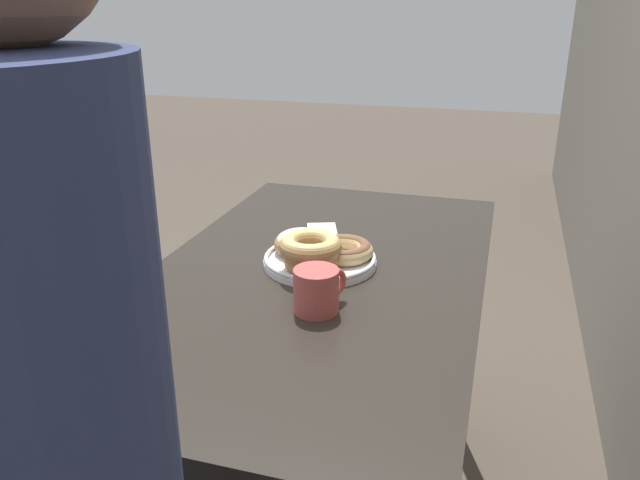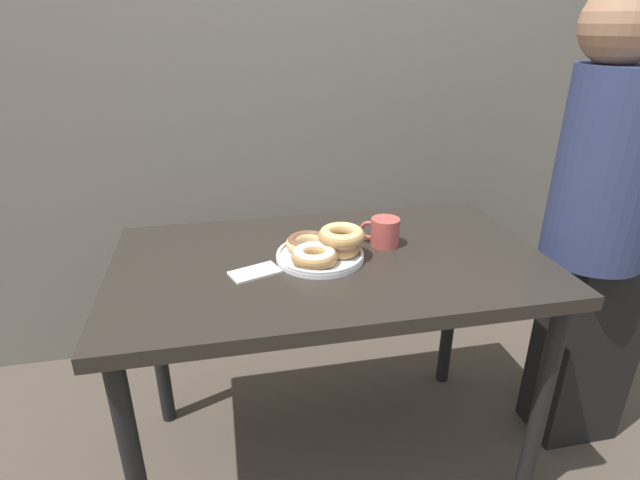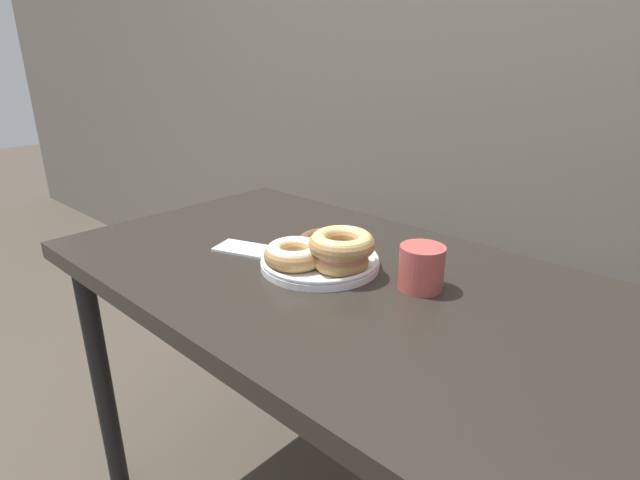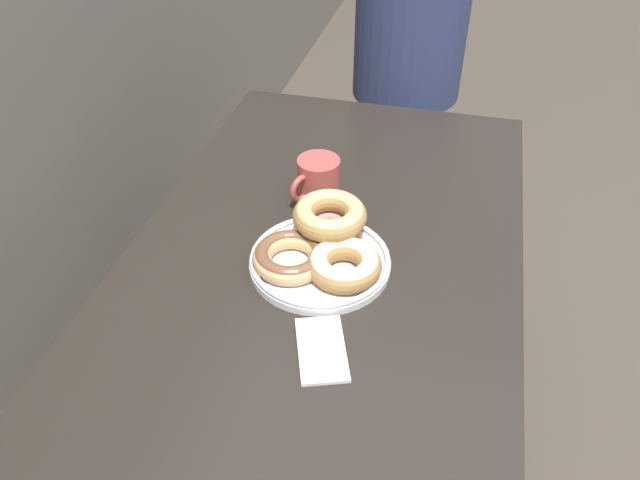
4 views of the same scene
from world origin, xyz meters
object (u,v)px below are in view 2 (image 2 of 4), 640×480
object	(u,v)px
dining_table	(330,284)
napkin	(255,272)
donut_plate	(324,247)
coffee_mug	(384,232)
person_figure	(600,232)

from	to	relation	value
dining_table	napkin	world-z (taller)	napkin
donut_plate	coffee_mug	distance (m)	0.21
dining_table	donut_plate	distance (m)	0.12
donut_plate	napkin	size ratio (longest dim) A/B	1.81
dining_table	donut_plate	bearing A→B (deg)	-166.18
donut_plate	coffee_mug	bearing A→B (deg)	16.75
dining_table	napkin	bearing A→B (deg)	-166.62
dining_table	coffee_mug	distance (m)	0.23
donut_plate	person_figure	bearing A→B (deg)	-2.31
coffee_mug	person_figure	bearing A→B (deg)	-8.00
dining_table	person_figure	bearing A→B (deg)	-2.68
dining_table	coffee_mug	bearing A→B (deg)	17.06
person_figure	napkin	bearing A→B (deg)	-179.32
dining_table	donut_plate	xyz separation A→B (m)	(-0.02, -0.00, 0.12)
person_figure	donut_plate	bearing A→B (deg)	177.69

